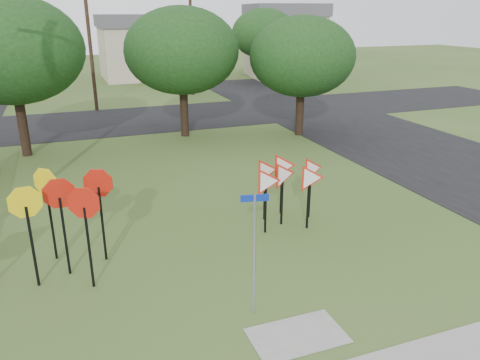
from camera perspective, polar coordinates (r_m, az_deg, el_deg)
ground at (r=12.28m, az=1.77°, el=-11.97°), size 140.00×140.00×0.00m
street_right at (r=26.15m, az=18.06°, el=4.56°), size 8.00×50.00×0.02m
street_far at (r=30.59m, az=-12.69°, el=7.18°), size 60.00×8.00×0.02m
curb_pad at (r=10.50m, az=7.00°, el=-18.32°), size 2.00×1.20×0.02m
street_name_sign at (r=10.21m, az=1.73°, el=-8.23°), size 0.59×0.15×2.90m
stop_sign_cluster at (r=12.50m, az=-20.65°, el=-2.68°), size 2.51×2.30×2.66m
yield_sign_cluster at (r=14.79m, az=5.64°, el=0.49°), size 2.75×1.53×2.16m
far_pole_a at (r=33.74m, az=-17.84°, el=15.78°), size 1.40×0.24×9.00m
far_pole_b at (r=39.00m, az=-5.94°, el=16.64°), size 1.40×0.24×8.50m
house_mid at (r=50.39m, az=-11.85°, el=15.68°), size 8.40×8.40×6.20m
house_right at (r=50.74m, az=5.37°, el=16.59°), size 8.30×8.30×7.20m
tree_near_left at (r=23.77m, az=-26.17°, el=14.01°), size 6.40×6.40×7.27m
tree_near_mid at (r=25.43m, az=-7.11°, el=15.36°), size 6.00×6.00×6.80m
tree_near_right at (r=25.72m, az=7.58°, el=14.68°), size 5.60×5.60×6.33m
tree_far_right at (r=45.40m, az=2.93°, el=17.40°), size 6.00×6.00×6.80m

